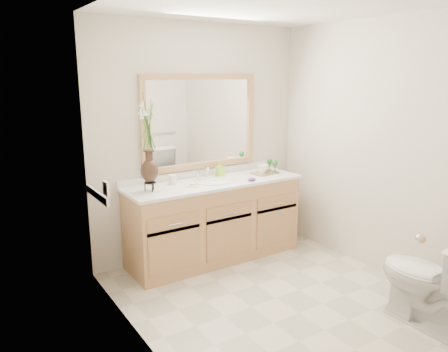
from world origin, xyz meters
TOP-DOWN VIEW (x-y plane):
  - floor at (0.00, 0.00)m, footprint 2.60×2.60m
  - ceiling at (0.00, 0.00)m, footprint 2.40×2.60m
  - wall_back at (0.00, 1.30)m, footprint 2.40×0.02m
  - wall_front at (0.00, -1.30)m, footprint 2.40×0.02m
  - wall_left at (-1.20, 0.00)m, footprint 0.02×2.60m
  - wall_right at (1.20, 0.00)m, footprint 0.02×2.60m
  - vanity at (0.00, 1.01)m, footprint 1.80×0.55m
  - counter at (0.00, 1.01)m, footprint 1.84×0.57m
  - sink at (0.00, 1.00)m, footprint 0.38×0.34m
  - mirror at (0.00, 1.28)m, footprint 1.32×0.04m
  - switch_plate at (-1.19, 0.76)m, footprint 0.02×0.12m
  - door at (-0.30, -1.29)m, footprint 0.80×0.03m
  - toilet at (0.70, -0.92)m, footprint 0.42×0.75m
  - flower_vase at (-0.69, 1.03)m, footprint 0.19×0.19m
  - tumbler at (-0.41, 1.13)m, footprint 0.08×0.08m
  - soap_dish at (-0.28, 0.94)m, footprint 0.11×0.11m
  - soap_bottle at (0.17, 1.17)m, footprint 0.09×0.09m
  - purple_dish at (0.33, 0.82)m, footprint 0.12×0.11m
  - tray at (0.64, 1.01)m, footprint 0.30×0.22m
  - mug_left at (0.58, 0.98)m, footprint 0.11×0.11m
  - mug_right at (0.64, 1.03)m, footprint 0.11×0.11m
  - goblet_front at (0.74, 0.96)m, footprint 0.06×0.06m
  - goblet_back at (0.75, 1.07)m, footprint 0.06×0.06m

SIDE VIEW (x-z plane):
  - floor at x=0.00m, z-range 0.00..0.00m
  - toilet at x=0.70m, z-range 0.00..0.74m
  - vanity at x=0.00m, z-range 0.00..0.80m
  - sink at x=0.00m, z-range 0.66..0.89m
  - counter at x=0.00m, z-range 0.80..0.83m
  - tray at x=0.64m, z-range 0.83..0.84m
  - soap_dish at x=-0.28m, z-range 0.82..0.86m
  - purple_dish at x=0.33m, z-range 0.83..0.86m
  - tumbler at x=-0.41m, z-range 0.83..0.93m
  - mug_right at x=0.64m, z-range 0.84..0.94m
  - mug_left at x=0.58m, z-range 0.84..0.94m
  - soap_bottle at x=0.17m, z-range 0.83..0.97m
  - goblet_back at x=0.75m, z-range 0.87..1.00m
  - goblet_front at x=0.74m, z-range 0.87..1.01m
  - switch_plate at x=-1.19m, z-range 0.92..1.04m
  - door at x=-0.30m, z-range 0.00..2.00m
  - wall_back at x=0.00m, z-range 0.00..2.40m
  - wall_front at x=0.00m, z-range 0.00..2.40m
  - wall_left at x=-1.20m, z-range 0.00..2.40m
  - wall_right at x=1.20m, z-range 0.00..2.40m
  - flower_vase at x=-0.69m, z-range 0.97..1.77m
  - mirror at x=0.00m, z-range 0.92..1.89m
  - ceiling at x=0.00m, z-range 2.39..2.41m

